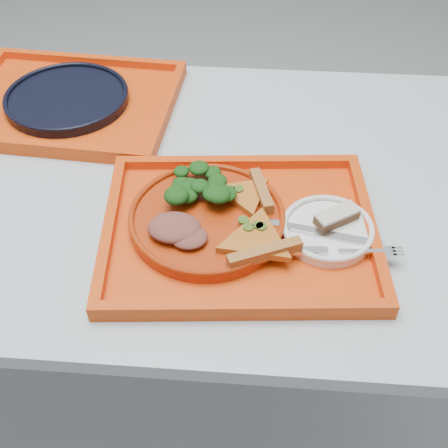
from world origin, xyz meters
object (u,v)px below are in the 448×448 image
at_px(dinner_plate, 207,220).
at_px(dessert_bar, 337,216).
at_px(tray_main, 239,232).
at_px(navy_plate, 67,99).
at_px(tray_far, 69,105).

distance_m(dinner_plate, dessert_bar, 0.22).
relative_size(tray_main, navy_plate, 1.73).
bearing_deg(dessert_bar, tray_main, 153.73).
bearing_deg(navy_plate, dinner_plate, -45.59).
xyz_separation_m(tray_main, dinner_plate, (-0.05, 0.01, 0.02)).
distance_m(tray_main, navy_plate, 0.52).
bearing_deg(dinner_plate, navy_plate, 134.41).
bearing_deg(dessert_bar, navy_plate, 115.92).
bearing_deg(dessert_bar, dinner_plate, 149.38).
relative_size(dinner_plate, navy_plate, 1.00).
height_order(dinner_plate, navy_plate, dinner_plate).
height_order(tray_far, dessert_bar, dessert_bar).
height_order(tray_main, tray_far, same).
height_order(tray_far, dinner_plate, dinner_plate).
bearing_deg(tray_main, tray_far, 133.07).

